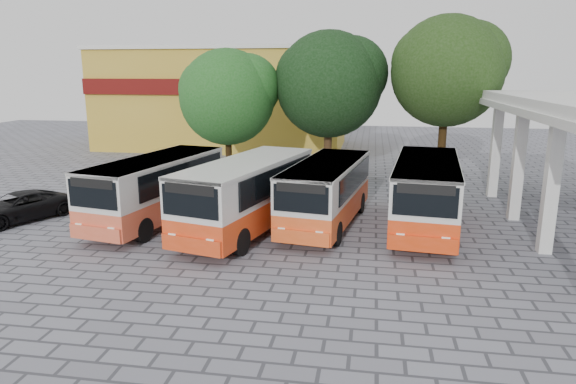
% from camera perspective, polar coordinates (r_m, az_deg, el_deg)
% --- Properties ---
extents(ground, '(90.00, 90.00, 0.00)m').
position_cam_1_polar(ground, '(18.23, 3.82, -7.26)').
color(ground, gray).
rests_on(ground, ground).
extents(shophouse_block, '(20.40, 10.40, 8.30)m').
position_cam_1_polar(shophouse_block, '(44.84, -7.03, 10.38)').
color(shophouse_block, gold).
rests_on(shophouse_block, ground).
extents(bus_far_left, '(3.78, 8.12, 2.80)m').
position_cam_1_polar(bus_far_left, '(22.61, -14.41, 0.70)').
color(bus_far_left, '#E05836').
rests_on(bus_far_left, ground).
extents(bus_centre_left, '(4.34, 8.53, 2.92)m').
position_cam_1_polar(bus_centre_left, '(20.67, -4.54, 0.11)').
color(bus_centre_left, red).
rests_on(bus_centre_left, ground).
extents(bus_centre_right, '(3.41, 7.80, 2.71)m').
position_cam_1_polar(bus_centre_right, '(21.52, 4.32, 0.31)').
color(bus_centre_right, '#EA521A').
rests_on(bus_centre_right, ground).
extents(bus_far_right, '(3.26, 8.20, 2.88)m').
position_cam_1_polar(bus_far_right, '(21.63, 15.09, 0.22)').
color(bus_far_right, red).
rests_on(bus_far_right, ground).
extents(tree_left, '(6.15, 5.86, 7.75)m').
position_cam_1_polar(tree_left, '(32.12, -6.64, 10.78)').
color(tree_left, black).
rests_on(tree_left, ground).
extents(tree_middle, '(6.80, 6.48, 8.82)m').
position_cam_1_polar(tree_middle, '(32.08, 4.72, 12.21)').
color(tree_middle, '#4C331C').
rests_on(tree_middle, ground).
extents(tree_right, '(6.63, 6.32, 9.53)m').
position_cam_1_polar(tree_right, '(31.40, 17.41, 13.06)').
color(tree_right, '#33210D').
rests_on(tree_right, ground).
extents(parked_car, '(3.77, 4.90, 1.24)m').
position_cam_1_polar(parked_car, '(25.24, -27.81, -1.49)').
color(parked_car, black).
rests_on(parked_car, ground).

